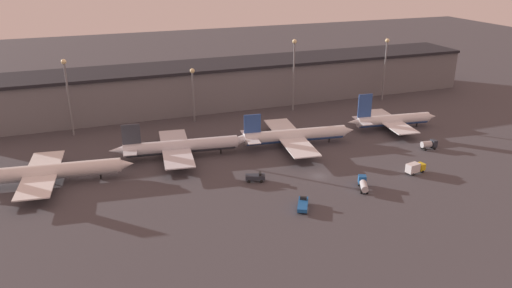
% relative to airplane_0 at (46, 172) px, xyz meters
% --- Properties ---
extents(ground, '(600.00, 600.00, 0.00)m').
position_rel_airplane_0_xyz_m(ground, '(74.59, -22.11, -3.68)').
color(ground, '#423F44').
extents(terminal_building, '(216.17, 24.61, 18.13)m').
position_rel_airplane_0_xyz_m(terminal_building, '(74.59, 58.01, 5.43)').
color(terminal_building, slate).
rests_on(terminal_building, ground).
extents(airplane_0, '(48.09, 33.61, 14.27)m').
position_rel_airplane_0_xyz_m(airplane_0, '(0.00, 0.00, 0.00)').
color(airplane_0, white).
rests_on(airplane_0, ground).
extents(airplane_1, '(44.35, 34.28, 12.25)m').
position_rel_airplane_0_xyz_m(airplane_1, '(39.57, 6.39, -0.11)').
color(airplane_1, silver).
rests_on(airplane_1, ground).
extents(airplane_2, '(43.62, 38.22, 12.12)m').
position_rel_airplane_0_xyz_m(airplane_2, '(77.91, 3.08, -0.10)').
color(airplane_2, white).
rests_on(airplane_2, ground).
extents(airplane_3, '(36.04, 29.69, 14.03)m').
position_rel_airplane_0_xyz_m(airplane_3, '(119.27, 6.15, -0.31)').
color(airplane_3, white).
rests_on(airplane_3, ground).
extents(service_vehicle_0, '(5.70, 7.65, 2.48)m').
position_rel_airplane_0_xyz_m(service_vehicle_0, '(61.69, -38.43, -2.52)').
color(service_vehicle_0, '#195199').
rests_on(service_vehicle_0, ground).
extents(service_vehicle_1, '(6.01, 3.92, 2.78)m').
position_rel_airplane_0_xyz_m(service_vehicle_1, '(55.91, -18.96, -2.37)').
color(service_vehicle_1, '#282D38').
rests_on(service_vehicle_1, ground).
extents(service_vehicle_2, '(5.35, 2.86, 3.10)m').
position_rel_airplane_0_xyz_m(service_vehicle_2, '(118.80, -15.71, -1.95)').
color(service_vehicle_2, '#282D38').
rests_on(service_vehicle_2, ground).
extents(service_vehicle_3, '(6.60, 3.47, 3.33)m').
position_rel_airplane_0_xyz_m(service_vehicle_3, '(102.19, -30.37, -1.83)').
color(service_vehicle_3, gold).
rests_on(service_vehicle_3, ground).
extents(service_vehicle_4, '(4.84, 7.46, 3.03)m').
position_rel_airplane_0_xyz_m(service_vehicle_4, '(82.12, -34.25, -2.01)').
color(service_vehicle_4, '#195199').
rests_on(service_vehicle_4, ground).
extents(lamp_post_0, '(1.80, 1.80, 27.52)m').
position_rel_airplane_0_xyz_m(lamp_post_0, '(8.00, 40.10, 13.60)').
color(lamp_post_0, slate).
rests_on(lamp_post_0, ground).
extents(lamp_post_1, '(1.80, 1.80, 20.86)m').
position_rel_airplane_0_xyz_m(lamp_post_1, '(52.51, 40.10, 9.91)').
color(lamp_post_1, slate).
rests_on(lamp_post_1, ground).
extents(lamp_post_2, '(1.80, 1.80, 29.33)m').
position_rel_airplane_0_xyz_m(lamp_post_2, '(94.31, 40.10, 14.58)').
color(lamp_post_2, slate).
rests_on(lamp_post_2, ground).
extents(lamp_post_3, '(1.80, 1.80, 27.16)m').
position_rel_airplane_0_xyz_m(lamp_post_3, '(137.71, 40.10, 13.40)').
color(lamp_post_3, slate).
rests_on(lamp_post_3, ground).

